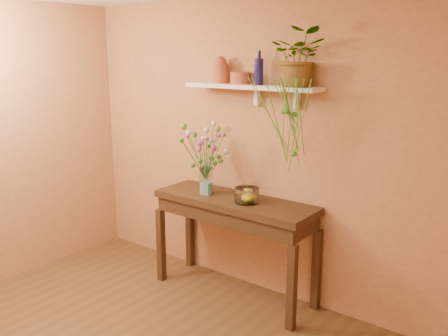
{
  "coord_description": "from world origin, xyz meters",
  "views": [
    {
      "loc": [
        2.43,
        -1.62,
        2.2
      ],
      "look_at": [
        0.0,
        1.55,
        1.25
      ],
      "focal_mm": 38.72,
      "sensor_mm": 36.0,
      "label": 1
    }
  ],
  "objects_px": {
    "terracotta_jug": "(220,70)",
    "glass_vase": "(206,183)",
    "sideboard": "(234,213)",
    "spider_plant": "(299,57)",
    "blue_bottle": "(259,71)",
    "bouquet": "(206,145)",
    "glass_bowl": "(247,196)"
  },
  "relations": [
    {
      "from": "sideboard",
      "to": "glass_bowl",
      "type": "relative_size",
      "value": 7.09
    },
    {
      "from": "bouquet",
      "to": "glass_bowl",
      "type": "xyz_separation_m",
      "value": [
        0.45,
        0.02,
        -0.4
      ]
    },
    {
      "from": "sideboard",
      "to": "blue_bottle",
      "type": "xyz_separation_m",
      "value": [
        0.14,
        0.15,
        1.26
      ]
    },
    {
      "from": "sideboard",
      "to": "spider_plant",
      "type": "height_order",
      "value": "spider_plant"
    },
    {
      "from": "glass_bowl",
      "to": "glass_vase",
      "type": "bearing_deg",
      "value": -178.0
    },
    {
      "from": "sideboard",
      "to": "glass_vase",
      "type": "bearing_deg",
      "value": -171.75
    },
    {
      "from": "sideboard",
      "to": "bouquet",
      "type": "xyz_separation_m",
      "value": [
        -0.29,
        -0.04,
        0.6
      ]
    },
    {
      "from": "blue_bottle",
      "to": "glass_bowl",
      "type": "height_order",
      "value": "blue_bottle"
    },
    {
      "from": "glass_vase",
      "to": "bouquet",
      "type": "distance_m",
      "value": 0.36
    },
    {
      "from": "spider_plant",
      "to": "glass_vase",
      "type": "relative_size",
      "value": 1.84
    },
    {
      "from": "terracotta_jug",
      "to": "glass_vase",
      "type": "relative_size",
      "value": 0.95
    },
    {
      "from": "glass_vase",
      "to": "bouquet",
      "type": "xyz_separation_m",
      "value": [
        -0.0,
        0.0,
        0.36
      ]
    },
    {
      "from": "sideboard",
      "to": "glass_vase",
      "type": "xyz_separation_m",
      "value": [
        -0.29,
        -0.04,
        0.24
      ]
    },
    {
      "from": "sideboard",
      "to": "spider_plant",
      "type": "distance_m",
      "value": 1.48
    },
    {
      "from": "terracotta_jug",
      "to": "blue_bottle",
      "type": "xyz_separation_m",
      "value": [
        0.42,
        -0.0,
        0.0
      ]
    },
    {
      "from": "terracotta_jug",
      "to": "blue_bottle",
      "type": "distance_m",
      "value": 0.42
    },
    {
      "from": "sideboard",
      "to": "glass_vase",
      "type": "height_order",
      "value": "glass_vase"
    },
    {
      "from": "blue_bottle",
      "to": "spider_plant",
      "type": "bearing_deg",
      "value": -3.53
    },
    {
      "from": "terracotta_jug",
      "to": "spider_plant",
      "type": "relative_size",
      "value": 0.52
    },
    {
      "from": "blue_bottle",
      "to": "glass_vase",
      "type": "xyz_separation_m",
      "value": [
        -0.43,
        -0.19,
        -1.02
      ]
    },
    {
      "from": "glass_vase",
      "to": "glass_bowl",
      "type": "bearing_deg",
      "value": 2.0
    },
    {
      "from": "blue_bottle",
      "to": "bouquet",
      "type": "bearing_deg",
      "value": -156.01
    },
    {
      "from": "sideboard",
      "to": "spider_plant",
      "type": "bearing_deg",
      "value": 13.28
    },
    {
      "from": "bouquet",
      "to": "glass_bowl",
      "type": "distance_m",
      "value": 0.6
    },
    {
      "from": "terracotta_jug",
      "to": "bouquet",
      "type": "height_order",
      "value": "terracotta_jug"
    },
    {
      "from": "spider_plant",
      "to": "sideboard",
      "type": "bearing_deg",
      "value": -166.72
    },
    {
      "from": "sideboard",
      "to": "glass_bowl",
      "type": "xyz_separation_m",
      "value": [
        0.16,
        -0.03,
        0.2
      ]
    },
    {
      "from": "terracotta_jug",
      "to": "spider_plant",
      "type": "height_order",
      "value": "spider_plant"
    },
    {
      "from": "bouquet",
      "to": "terracotta_jug",
      "type": "bearing_deg",
      "value": 85.28
    },
    {
      "from": "spider_plant",
      "to": "blue_bottle",
      "type": "bearing_deg",
      "value": 176.47
    },
    {
      "from": "terracotta_jug",
      "to": "glass_vase",
      "type": "distance_m",
      "value": 1.03
    },
    {
      "from": "blue_bottle",
      "to": "bouquet",
      "type": "height_order",
      "value": "blue_bottle"
    }
  ]
}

